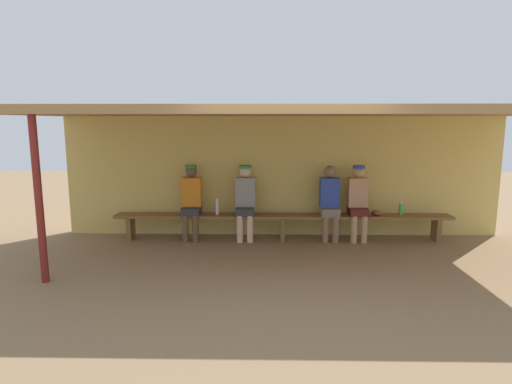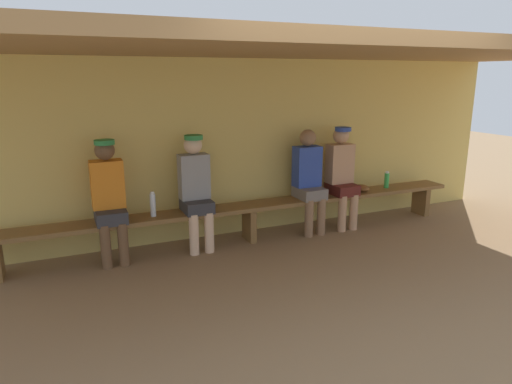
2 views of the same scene
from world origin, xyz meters
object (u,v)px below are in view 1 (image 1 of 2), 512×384
Objects in this scene: player_leftmost at (245,199)px; support_post at (39,201)px; player_in_red at (191,199)px; player_with_sunglasses at (330,200)px; bench at (282,219)px; baseball_glove_dark_brown at (376,213)px; player_in_white at (358,199)px; water_bottle_orange at (401,209)px; water_bottle_clear at (217,207)px.

support_post is at bearing -140.73° from player_leftmost.
player_with_sunglasses is at bearing -0.01° from player_in_red.
player_leftmost is at bearing 179.69° from bench.
baseball_glove_dark_brown is (2.34, -0.01, -0.24)m from player_leftmost.
bench is at bearing 32.94° from support_post.
player_with_sunglasses is at bearing 27.28° from support_post.
support_post is at bearing -155.32° from player_in_white.
water_bottle_orange is at bearing 0.60° from player_with_sunglasses.
player_in_red is at bearing -95.69° from baseball_glove_dark_brown.
water_bottle_clear is 1.18× the size of baseball_glove_dark_brown.
player_in_white reaches higher than player_with_sunglasses.
support_post is 1.64× the size of player_leftmost.
water_bottle_clear is (0.46, -0.01, -0.15)m from player_in_red.
player_with_sunglasses is at bearing 0.21° from bench.
water_bottle_orange is (2.77, 0.01, -0.17)m from player_leftmost.
player_with_sunglasses is at bearing -96.08° from baseball_glove_dark_brown.
baseball_glove_dark_brown is at bearing -0.54° from player_with_sunglasses.
water_bottle_orange reaches higher than bench.
bench is 4.46× the size of player_in_red.
player_in_white is 1.00× the size of player_leftmost.
support_post is 1.64× the size of player_in_white.
player_in_red is at bearing -179.81° from water_bottle_orange.
support_post is 0.37× the size of bench.
support_post is 1.65× the size of player_with_sunglasses.
player_in_white is at bearing -96.97° from baseball_glove_dark_brown.
water_bottle_orange is at bearing 0.19° from player_in_red.
player_in_white is 5.60× the size of baseball_glove_dark_brown.
player_leftmost is 0.96m from player_in_red.
baseball_glove_dark_brown is (0.83, -0.01, -0.22)m from player_with_sunglasses.
player_with_sunglasses is (4.08, 2.10, -0.37)m from support_post.
baseball_glove_dark_brown is (-0.43, -0.02, -0.07)m from water_bottle_orange.
water_bottle_clear is (-2.51, -0.01, -0.15)m from player_in_white.
player_in_red is (-1.63, 0.00, 0.36)m from bench.
player_in_red is at bearing 179.87° from bench.
player_in_red is 4.76× the size of water_bottle_clear.
water_bottle_orange is (3.74, 0.01, -0.17)m from player_in_red.
player_in_red is at bearing 179.99° from player_with_sunglasses.
water_bottle_clear is at bearing -95.52° from baseball_glove_dark_brown.
water_bottle_orange is at bearing 0.44° from bench.
player_leftmost is at bearing 179.98° from player_with_sunglasses.
player_in_red reaches higher than baseball_glove_dark_brown.
water_bottle_orange is (1.27, 0.01, -0.16)m from player_with_sunglasses.
player_in_red is 3.31m from baseball_glove_dark_brown.
player_leftmost is (-1.51, 0.00, 0.02)m from player_with_sunglasses.
water_bottle_clear is 1.20× the size of water_bottle_orange.
player_leftmost is at bearing 0.00° from player_in_red.
water_bottle_clear reaches higher than water_bottle_orange.
player_in_red is (1.61, 2.10, -0.35)m from support_post.
player_in_red is 5.73× the size of water_bottle_orange.
support_post is 2.67m from player_in_red.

